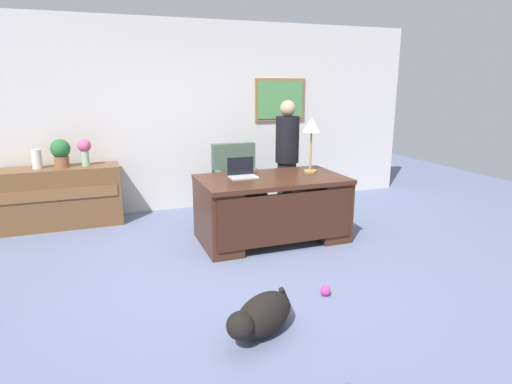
# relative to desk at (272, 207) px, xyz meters

# --- Properties ---
(ground_plane) EXTENTS (12.00, 12.00, 0.00)m
(ground_plane) POSITION_rel_desk_xyz_m (-0.51, -0.82, -0.41)
(ground_plane) COLOR slate
(back_wall) EXTENTS (7.00, 0.16, 2.70)m
(back_wall) POSITION_rel_desk_xyz_m (-0.50, 1.78, 0.94)
(back_wall) COLOR silver
(back_wall) RESTS_ON ground_plane
(desk) EXTENTS (1.69, 0.98, 0.76)m
(desk) POSITION_rel_desk_xyz_m (0.00, 0.00, 0.00)
(desk) COLOR #422316
(desk) RESTS_ON ground_plane
(credenza) EXTENTS (1.54, 0.50, 0.78)m
(credenza) POSITION_rel_desk_xyz_m (-2.40, 1.43, -0.02)
(credenza) COLOR brown
(credenza) RESTS_ON ground_plane
(armchair) EXTENTS (0.60, 0.59, 1.03)m
(armchair) POSITION_rel_desk_xyz_m (-0.13, 0.95, 0.06)
(armchair) COLOR #475B4C
(armchair) RESTS_ON ground_plane
(person_standing) EXTENTS (0.32, 0.32, 1.61)m
(person_standing) POSITION_rel_desk_xyz_m (0.55, 0.83, 0.41)
(person_standing) COLOR #262323
(person_standing) RESTS_ON ground_plane
(dog_lying) EXTENTS (0.65, 0.55, 0.30)m
(dog_lying) POSITION_rel_desk_xyz_m (-0.84, -1.84, -0.26)
(dog_lying) COLOR black
(dog_lying) RESTS_ON ground_plane
(laptop) EXTENTS (0.32, 0.22, 0.22)m
(laptop) POSITION_rel_desk_xyz_m (-0.32, 0.16, 0.41)
(laptop) COLOR #B2B5BA
(laptop) RESTS_ON desk
(desk_lamp) EXTENTS (0.22, 0.22, 0.67)m
(desk_lamp) POSITION_rel_desk_xyz_m (0.56, 0.14, 0.89)
(desk_lamp) COLOR #9E8447
(desk_lamp) RESTS_ON desk
(vase_with_flowers) EXTENTS (0.17, 0.17, 0.35)m
(vase_with_flowers) POSITION_rel_desk_xyz_m (-2.04, 1.43, 0.59)
(vase_with_flowers) COLOR #99C29E
(vase_with_flowers) RESTS_ON credenza
(vase_empty) EXTENTS (0.12, 0.12, 0.24)m
(vase_empty) POSITION_rel_desk_xyz_m (-2.61, 1.43, 0.49)
(vase_empty) COLOR silver
(vase_empty) RESTS_ON credenza
(potted_plant) EXTENTS (0.24, 0.24, 0.36)m
(potted_plant) POSITION_rel_desk_xyz_m (-2.33, 1.43, 0.57)
(potted_plant) COLOR brown
(potted_plant) RESTS_ON credenza
(dog_toy_ball) EXTENTS (0.09, 0.09, 0.09)m
(dog_toy_ball) POSITION_rel_desk_xyz_m (-0.09, -1.47, -0.37)
(dog_toy_ball) COLOR #D8338C
(dog_toy_ball) RESTS_ON ground_plane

